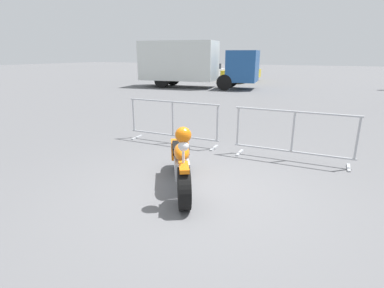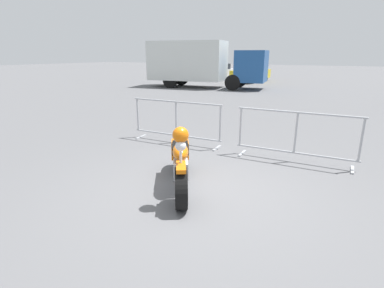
% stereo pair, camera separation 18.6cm
% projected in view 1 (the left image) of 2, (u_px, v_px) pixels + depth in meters
% --- Properties ---
extents(ground_plane, '(120.00, 120.00, 0.00)m').
position_uv_depth(ground_plane, '(203.00, 192.00, 4.92)').
color(ground_plane, '#5B5B5E').
extents(motorcycle, '(1.27, 1.90, 1.20)m').
position_uv_depth(motorcycle, '(181.00, 161.00, 5.00)').
color(motorcycle, black).
rests_on(motorcycle, ground).
extents(crowd_barrier_near, '(2.47, 0.51, 1.07)m').
position_uv_depth(crowd_barrier_near, '(173.00, 121.00, 7.47)').
color(crowd_barrier_near, '#9EA0A5').
rests_on(crowd_barrier_near, ground).
extents(crowd_barrier_far, '(2.47, 0.51, 1.07)m').
position_uv_depth(crowd_barrier_far, '(293.00, 135.00, 6.22)').
color(crowd_barrier_far, '#9EA0A5').
rests_on(crowd_barrier_far, ground).
extents(box_truck, '(7.94, 3.34, 2.98)m').
position_uv_depth(box_truck, '(191.00, 62.00, 19.75)').
color(box_truck, silver).
rests_on(box_truck, ground).
extents(parked_car_green, '(1.97, 4.10, 1.35)m').
position_uv_depth(parked_car_green, '(175.00, 71.00, 26.95)').
color(parked_car_green, '#236B38').
rests_on(parked_car_green, ground).
extents(parked_car_white, '(1.99, 4.15, 1.36)m').
position_uv_depth(parked_car_white, '(208.00, 72.00, 25.88)').
color(parked_car_white, white).
rests_on(parked_car_white, ground).
extents(parked_car_yellow, '(2.09, 4.37, 1.44)m').
position_uv_depth(parked_car_yellow, '(242.00, 73.00, 24.11)').
color(parked_car_yellow, yellow).
rests_on(parked_car_yellow, ground).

